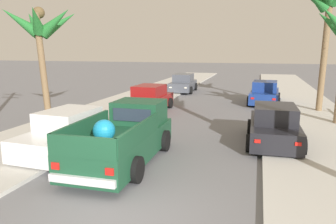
{
  "coord_description": "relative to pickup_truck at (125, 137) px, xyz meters",
  "views": [
    {
      "loc": [
        2.89,
        -5.98,
        3.65
      ],
      "look_at": [
        -0.49,
        5.97,
        1.2
      ],
      "focal_mm": 34.25,
      "sensor_mm": 36.0,
      "label": 1
    }
  ],
  "objects": [
    {
      "name": "car_right_mid",
      "position": [
        -2.09,
        8.42,
        -0.07
      ],
      "size": [
        2.15,
        4.31,
        1.54
      ],
      "color": "maroon",
      "rests_on": "ground"
    },
    {
      "name": "car_left_near",
      "position": [
        4.56,
        12.94,
        -0.07
      ],
      "size": [
        2.19,
        4.33,
        1.54
      ],
      "color": "navy",
      "rests_on": "ground"
    },
    {
      "name": "sidewalk_right",
      "position": [
        6.7,
        8.56,
        -0.72
      ],
      "size": [
        4.63,
        60.0,
        0.12
      ],
      "primitive_type": "cube",
      "color": "beige",
      "rests_on": "ground"
    },
    {
      "name": "palm_tree_right_fore",
      "position": [
        -5.73,
        3.81,
        3.8
      ],
      "size": [
        3.31,
        3.32,
        5.63
      ],
      "color": "brown",
      "rests_on": "ground"
    },
    {
      "name": "car_right_near",
      "position": [
        -2.31,
        0.26,
        -0.07
      ],
      "size": [
        2.21,
        4.34,
        1.54
      ],
      "color": "silver",
      "rests_on": "ground"
    },
    {
      "name": "curb_left",
      "position": [
        -3.31,
        8.56,
        -0.73
      ],
      "size": [
        0.16,
        60.0,
        0.1
      ],
      "primitive_type": "cube",
      "color": "silver",
      "rests_on": "ground"
    },
    {
      "name": "curb_right",
      "position": [
        5.79,
        8.56,
        -0.73
      ],
      "size": [
        0.16,
        60.0,
        0.1
      ],
      "primitive_type": "cube",
      "color": "silver",
      "rests_on": "ground"
    },
    {
      "name": "car_left_mid",
      "position": [
        4.8,
        3.33,
        -0.07
      ],
      "size": [
        2.07,
        4.28,
        1.54
      ],
      "color": "black",
      "rests_on": "ground"
    },
    {
      "name": "car_left_far",
      "position": [
        -2.13,
        17.47,
        -0.07
      ],
      "size": [
        2.15,
        4.31,
        1.54
      ],
      "color": "#474C56",
      "rests_on": "ground"
    },
    {
      "name": "sidewalk_left",
      "position": [
        -4.22,
        8.56,
        -0.72
      ],
      "size": [
        4.63,
        60.0,
        0.12
      ],
      "primitive_type": "cube",
      "color": "beige",
      "rests_on": "ground"
    },
    {
      "name": "palm_tree_left_mid",
      "position": [
        7.53,
        10.42,
        5.31
      ],
      "size": [
        3.55,
        3.84,
        7.33
      ],
      "color": "brown",
      "rests_on": "ground"
    },
    {
      "name": "pickup_truck",
      "position": [
        0.0,
        0.0,
        0.0
      ],
      "size": [
        2.26,
        5.23,
        1.8
      ],
      "color": "#19472D",
      "rests_on": "ground"
    },
    {
      "name": "ground_plane",
      "position": [
        1.24,
        -3.44,
        -0.78
      ],
      "size": [
        160.0,
        160.0,
        0.0
      ],
      "primitive_type": "plane",
      "color": "slate"
    }
  ]
}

